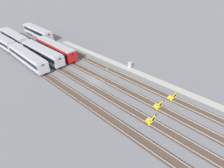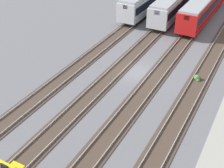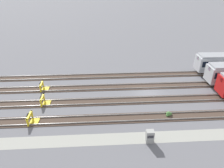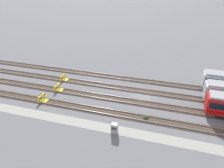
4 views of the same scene
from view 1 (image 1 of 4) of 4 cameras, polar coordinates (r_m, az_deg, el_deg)
The scene contains 17 objects.
ground_plane at distance 41.37m, azimuth -5.94°, elevation 1.01°, with size 400.00×400.00×0.00m, color slate.
service_walkway at distance 47.69m, azimuth 3.25°, elevation 5.92°, with size 54.00×2.00×0.01m, color #9E9E93.
rail_track_nearest at distance 45.13m, azimuth 0.10°, elevation 4.30°, with size 90.00×2.24×0.21m.
rail_track_near_inner at distance 42.54m, azimuth -3.81°, elevation 2.21°, with size 90.00×2.24×0.21m.
rail_track_middle at distance 40.23m, azimuth -8.19°, elevation -0.15°, with size 90.00×2.24×0.21m.
rail_track_far_inner at distance 38.27m, azimuth -13.05°, elevation -2.77°, with size 90.00×2.24×0.21m.
subway_car_front_row_leftmost at distance 52.77m, azimuth -25.88°, elevation 7.80°, with size 18.05×3.20×3.70m.
subway_car_front_row_left_inner at distance 55.95m, azimuth -18.03°, elevation 10.98°, with size 18.05×3.15×3.70m.
subway_car_front_row_centre at distance 74.04m, azimuth -23.16°, elevation 15.41°, with size 18.07×3.28×3.70m.
subway_car_front_row_right_inner at distance 54.24m, azimuth -21.80°, elevation 9.48°, with size 18.03×3.00×3.70m.
subway_car_front_row_rightmost at distance 71.11m, azimuth -29.26°, elevation 13.14°, with size 18.04×3.12×3.70m.
subway_car_back_row_leftmost at distance 69.86m, azimuth -32.38°, elevation 11.87°, with size 18.05×3.15×3.70m.
bumper_stop_nearest_track at distance 37.50m, azimuth 19.17°, elevation -3.92°, with size 1.37×2.01×1.22m.
bumper_stop_near_inner_track at distance 34.54m, azimuth 14.98°, elevation -6.72°, with size 1.35×2.00×1.22m.
bumper_stop_middle_track at distance 31.32m, azimuth 12.65°, elevation -11.39°, with size 1.34×2.00×1.22m.
electrical_cabinet at distance 46.63m, azimuth 5.91°, elevation 6.21°, with size 0.90×0.73×1.60m.
weed_clump at distance 45.76m, azimuth -1.54°, elevation 5.02°, with size 0.92×0.70×0.64m.
Camera 1 is at (-26.65, 22.38, 22.38)m, focal length 28.00 mm.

